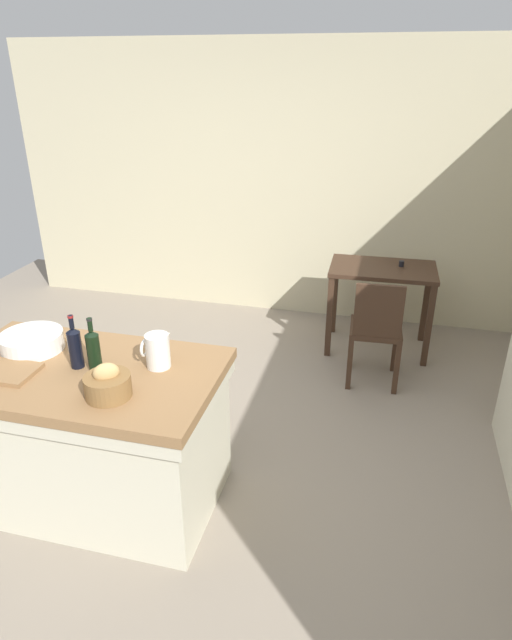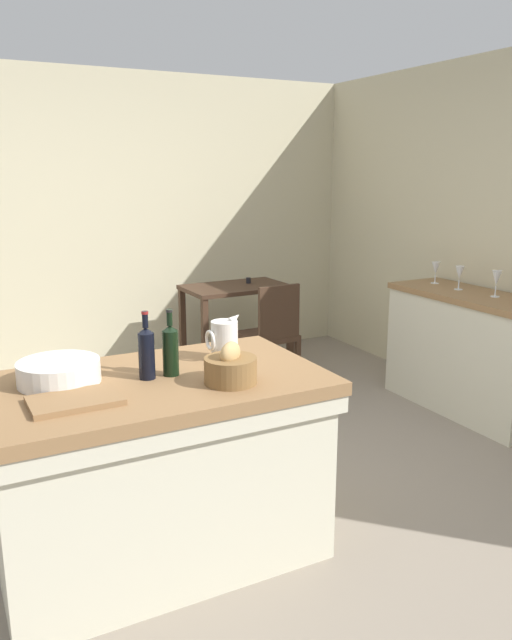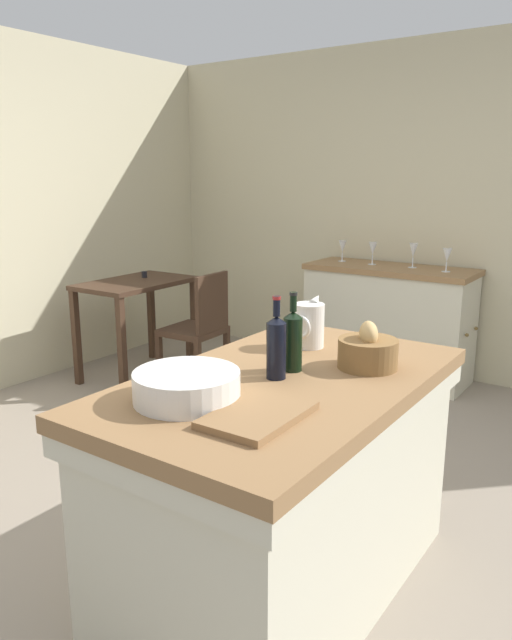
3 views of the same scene
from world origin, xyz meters
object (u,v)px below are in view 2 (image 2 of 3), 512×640
(wash_bowl, at_px, (59,372))
(wine_glass_middle, at_px, (460,274))
(wine_bottle_dark, at_px, (170,349))
(pitcher, at_px, (224,340))
(island_table, at_px, (158,462))
(bread_basket, at_px, (231,368))
(wine_bottle_amber, at_px, (146,352))
(side_cabinet, at_px, (469,352))
(cutting_board, at_px, (75,401))
(wooden_chair, at_px, (271,334))
(wine_glass_left, at_px, (497,279))
(writing_desk, at_px, (236,300))
(wine_glass_right, at_px, (436,269))

(wash_bowl, height_order, wine_glass_middle, wine_glass_middle)
(wash_bowl, height_order, wine_bottle_dark, wine_bottle_dark)
(pitcher, bearing_deg, island_table, -161.97)
(bread_basket, bearing_deg, pitcher, 69.89)
(wine_bottle_amber, distance_m, wine_glass_middle, 2.80)
(island_table, distance_m, wash_bowl, 0.61)
(side_cabinet, distance_m, cutting_board, 3.15)
(wooden_chair, distance_m, wine_glass_left, 1.73)
(side_cabinet, xyz_separation_m, wooden_chair, (-1.13, 1.00, 0.04))
(island_table, xyz_separation_m, wash_bowl, (-0.38, 0.14, 0.45))
(wine_glass_middle, bearing_deg, wine_bottle_amber, -162.77)
(writing_desk, relative_size, bread_basket, 4.00)
(writing_desk, relative_size, wash_bowl, 2.60)
(wash_bowl, bearing_deg, pitcher, -0.58)
(wash_bowl, bearing_deg, wine_glass_right, 17.99)
(island_table, relative_size, pitcher, 6.45)
(island_table, relative_size, wash_bowl, 4.25)
(bread_basket, bearing_deg, side_cabinet, 20.62)
(wooden_chair, xyz_separation_m, wine_bottle_amber, (-1.54, -1.67, 0.50))
(island_table, bearing_deg, writing_desk, 57.03)
(wash_bowl, xyz_separation_m, wine_bottle_dark, (0.47, -0.12, 0.07))
(wooden_chair, height_order, cutting_board, wooden_chair)
(pitcher, xyz_separation_m, wine_glass_left, (2.28, 0.40, 0.05))
(wooden_chair, bearing_deg, wine_bottle_dark, -130.48)
(cutting_board, bearing_deg, bread_basket, -5.31)
(pitcher, bearing_deg, wine_glass_right, 23.68)
(writing_desk, relative_size, cutting_board, 2.60)
(wash_bowl, distance_m, wine_glass_middle, 3.12)
(pitcher, bearing_deg, wine_glass_middle, 17.75)
(pitcher, xyz_separation_m, wine_glass_middle, (2.26, 0.72, 0.05))
(wine_bottle_amber, relative_size, wine_glass_right, 1.78)
(writing_desk, bearing_deg, wine_glass_middle, -52.62)
(pitcher, height_order, wine_glass_left, pitcher)
(wooden_chair, distance_m, wine_glass_middle, 1.51)
(island_table, relative_size, writing_desk, 1.63)
(wine_glass_right, bearing_deg, wine_bottle_amber, -157.69)
(island_table, distance_m, side_cabinet, 2.72)
(island_table, relative_size, cutting_board, 4.24)
(pitcher, distance_m, wine_glass_right, 2.49)
(cutting_board, bearing_deg, wine_glass_middle, 18.15)
(cutting_board, relative_size, wine_bottle_amber, 1.15)
(pitcher, relative_size, wine_glass_right, 1.35)
(writing_desk, distance_m, cutting_board, 3.12)
(wine_glass_left, bearing_deg, writing_desk, 122.72)
(wooden_chair, relative_size, bread_basket, 3.95)
(wooden_chair, distance_m, bread_basket, 2.30)
(island_table, distance_m, wine_bottle_dark, 0.53)
(wine_bottle_amber, bearing_deg, wooden_chair, 47.38)
(island_table, height_order, wooden_chair, wooden_chair)
(writing_desk, relative_size, wooden_chair, 1.01)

